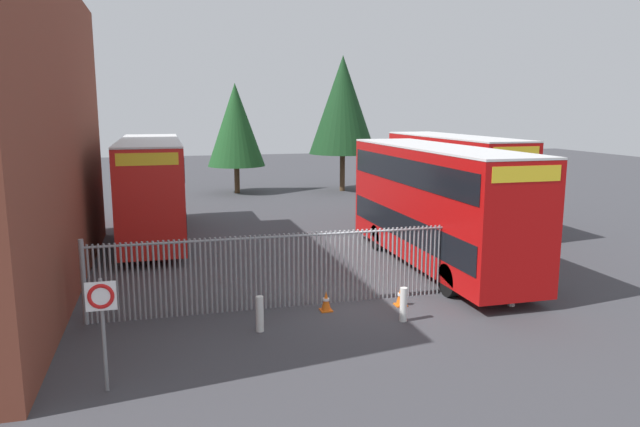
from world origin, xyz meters
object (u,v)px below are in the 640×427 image
Objects in this scene: double_decker_bus_behind_fence_left at (151,185)px; double_decker_bus_near_gate at (436,201)px; bollard_near_left at (260,314)px; traffic_cone_mid_forecourt at (326,301)px; double_decker_bus_behind_fence_right at (452,176)px; bollard_center_front at (403,305)px; bollard_near_right at (512,290)px; traffic_cone_by_gate at (401,296)px; speed_limit_sign_post at (102,309)px.

double_decker_bus_near_gate is at bearing -36.94° from double_decker_bus_behind_fence_left.
bollard_near_left reaches higher than traffic_cone_mid_forecourt.
bollard_near_left is (-11.65, -11.97, -1.95)m from double_decker_bus_behind_fence_right.
double_decker_bus_near_gate is at bearing 35.38° from traffic_cone_mid_forecourt.
bollard_center_front is 2.27m from traffic_cone_mid_forecourt.
bollard_near_right is at bearing 5.75° from bollard_center_front.
bollard_center_front is (-7.74, -12.24, -1.95)m from double_decker_bus_behind_fence_right.
double_decker_bus_behind_fence_right is 11.38× the size of bollard_center_front.
double_decker_bus_behind_fence_right is 11.38× the size of bollard_near_left.
double_decker_bus_behind_fence_right is 18.32× the size of traffic_cone_by_gate.
double_decker_bus_behind_fence_right is 12.74m from bollard_near_right.
bollard_near_left is 0.40× the size of speed_limit_sign_post.
speed_limit_sign_post reaches higher than traffic_cone_by_gate.
bollard_center_front is 3.61m from bollard_near_right.
double_decker_bus_behind_fence_left is 13.55m from traffic_cone_by_gate.
speed_limit_sign_post is at bearing -166.89° from bollard_near_right.
double_decker_bus_behind_fence_right reaches higher than speed_limit_sign_post.
bollard_near_right is at bearing -109.24° from double_decker_bus_behind_fence_right.
bollard_near_left is 4.46m from traffic_cone_by_gate.
double_decker_bus_near_gate is 1.00× the size of double_decker_bus_behind_fence_right.
bollard_center_front is 1.61× the size of traffic_cone_by_gate.
double_decker_bus_behind_fence_left is 18.32× the size of traffic_cone_mid_forecourt.
double_decker_bus_near_gate is at bearing 52.51° from traffic_cone_by_gate.
double_decker_bus_near_gate is 12.54m from double_decker_bus_behind_fence_left.
double_decker_bus_behind_fence_right reaches higher than bollard_near_left.
double_decker_bus_behind_fence_left is at bearing 122.19° from traffic_cone_by_gate.
traffic_cone_by_gate is (-7.30, -11.02, -2.13)m from double_decker_bus_behind_fence_right.
double_decker_bus_near_gate is 5.22m from traffic_cone_by_gate.
double_decker_bus_near_gate reaches higher than traffic_cone_by_gate.
bollard_near_left is (2.78, -12.28, -1.95)m from double_decker_bus_behind_fence_left.
speed_limit_sign_post is at bearing -147.83° from traffic_cone_mid_forecourt.
traffic_cone_by_gate is 2.26m from traffic_cone_mid_forecourt.
double_decker_bus_behind_fence_left is 4.50× the size of speed_limit_sign_post.
double_decker_bus_behind_fence_left reaches higher than traffic_cone_mid_forecourt.
bollard_center_front is at bearing -109.57° from traffic_cone_by_gate.
bollard_near_right is at bearing 13.11° from speed_limit_sign_post.
bollard_near_right reaches higher than traffic_cone_mid_forecourt.
traffic_cone_by_gate is (-2.90, -3.78, -2.13)m from double_decker_bus_near_gate.
double_decker_bus_behind_fence_left reaches higher than traffic_cone_by_gate.
bollard_near_left is at bearing -179.30° from bollard_near_right.
double_decker_bus_behind_fence_left is 1.00× the size of double_decker_bus_behind_fence_right.
speed_limit_sign_post is at bearing -163.50° from bollard_center_front.
double_decker_bus_near_gate and double_decker_bus_behind_fence_left have the same top height.
bollard_near_left is 2.36m from traffic_cone_mid_forecourt.
speed_limit_sign_post is (-15.23, -14.46, -0.65)m from double_decker_bus_behind_fence_right.
bollard_near_right reaches higher than traffic_cone_by_gate.
speed_limit_sign_post is (-7.93, -3.45, 1.49)m from traffic_cone_by_gate.
traffic_cone_by_gate is 0.25× the size of speed_limit_sign_post.
double_decker_bus_behind_fence_right is at bearing 48.74° from traffic_cone_mid_forecourt.
bollard_near_left and bollard_near_right have the same top height.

